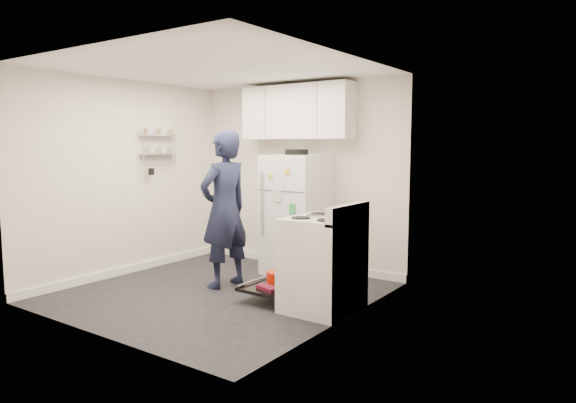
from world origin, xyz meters
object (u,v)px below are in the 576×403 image
Objects in this scene: open_oven_door at (276,283)px; refrigerator at (296,214)px; electric_range at (322,264)px; person at (224,209)px.

refrigerator is at bearing 113.40° from open_oven_door.
electric_range is at bearing -1.68° from open_oven_door.
refrigerator is (-0.47, 1.08, 0.60)m from open_oven_door.
open_oven_door is 0.43× the size of refrigerator.
electric_range is 1.55m from refrigerator.
refrigerator is 0.88× the size of person.
electric_range is 0.65m from open_oven_door.
open_oven_door is at bearing 92.69° from person.
refrigerator is at bearing 169.30° from person.
open_oven_door is 1.10m from person.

